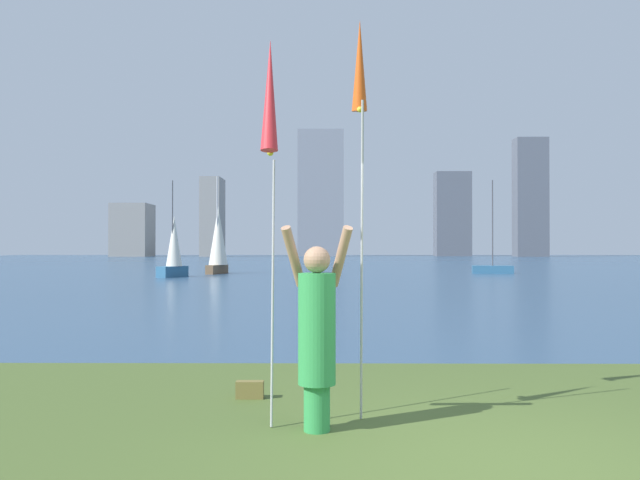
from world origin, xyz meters
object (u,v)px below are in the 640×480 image
kite_flag_right (360,79)px  bag (250,390)px  person (317,330)px  sailboat_4 (174,249)px  kite_flag_left (270,105)px  sailboat_1 (493,268)px  sailboat_2 (218,239)px

kite_flag_right → bag: kite_flag_right is taller
person → sailboat_4: (-8.30, 30.05, 0.61)m
kite_flag_left → bag: bearing=103.9°
kite_flag_right → sailboat_4: (-8.73, 29.47, -1.87)m
bag → kite_flag_left: bearing=-76.1°
person → kite_flag_right: kite_flag_right is taller
kite_flag_right → sailboat_1: size_ratio=0.69×
person → sailboat_4: 31.18m
sailboat_1 → sailboat_4: sailboat_1 is taller
sailboat_4 → kite_flag_left: bearing=-75.4°
sailboat_2 → sailboat_4: sailboat_2 is taller
bag → person: bearing=-59.0°
sailboat_1 → kite_flag_right: bearing=-106.4°
sailboat_4 → bag: bearing=-75.3°
sailboat_2 → kite_flag_left: bearing=-79.9°
kite_flag_left → bag: (-0.34, 1.38, -2.91)m
kite_flag_right → sailboat_4: bearing=106.5°
person → bag: person is taller
kite_flag_left → sailboat_4: sailboat_4 is taller
kite_flag_right → kite_flag_left: bearing=-142.0°
person → sailboat_2: size_ratio=0.32×
kite_flag_left → kite_flag_right: kite_flag_right is taller
bag → sailboat_2: 33.86m
kite_flag_right → bag: (-1.20, 0.70, -3.32)m
person → sailboat_4: bearing=117.7°
kite_flag_right → person: bearing=-126.6°
kite_flag_left → sailboat_4: 31.19m
person → sailboat_4: sailboat_4 is taller
bag → sailboat_4: bearing=104.7°
bag → sailboat_1: size_ratio=0.05×
kite_flag_right → sailboat_2: (-7.02, 34.00, -1.30)m
person → sailboat_1: bearing=85.5°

